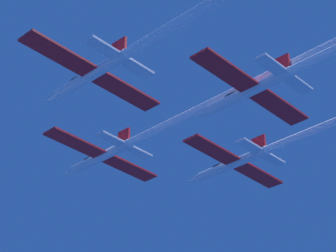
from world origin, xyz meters
The scene contains 1 object.
jet_lead centered at (0.40, -18.97, 0.56)m, with size 18.87×65.33×3.13m.
Camera 1 is at (-53.70, -62.93, -44.21)m, focal length 72.84 mm.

